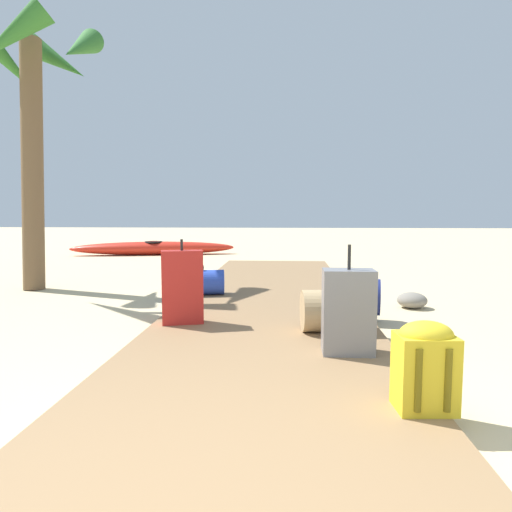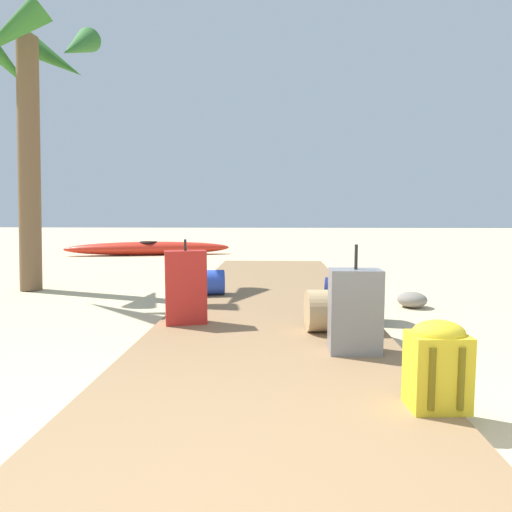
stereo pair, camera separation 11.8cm
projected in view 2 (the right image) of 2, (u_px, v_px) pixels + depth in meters
The scene contains 12 objects.
ground_plane at pixel (269, 320), 4.66m from camera, with size 60.00×60.00×0.00m, color #D1BA8C.
boardwalk at pixel (270, 301), 5.51m from camera, with size 2.09×8.56×0.08m, color olive.
suitcase_grey at pixel (355, 311), 3.30m from camera, with size 0.38×0.23×0.80m.
backpack_yellow at pixel (438, 362), 2.35m from camera, with size 0.31×0.25×0.48m.
duffel_bag_tan at pixel (339, 310), 3.92m from camera, with size 0.60×0.41×0.48m.
duffel_bag_navy at pixel (353, 296), 4.61m from camera, with size 0.63×0.46×0.48m.
suitcase_red at pixel (186, 287), 4.16m from camera, with size 0.41×0.26×0.79m.
duffel_bag_blue at pixel (198, 282), 5.65m from camera, with size 0.71×0.43×0.43m.
palm_tree_far_left at pixel (24, 80), 6.28m from camera, with size 2.14×2.02×4.00m.
kayak at pixel (149, 248), 11.96m from camera, with size 4.37×1.56×0.36m.
rock_right_mid at pixel (445, 346), 3.54m from camera, with size 0.20×0.19×0.13m, color slate.
rock_right_near at pixel (412, 300), 5.29m from camera, with size 0.32×0.34×0.19m, color gray.
Camera 2 is at (0.08, -1.15, 1.11)m, focal length 31.39 mm.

